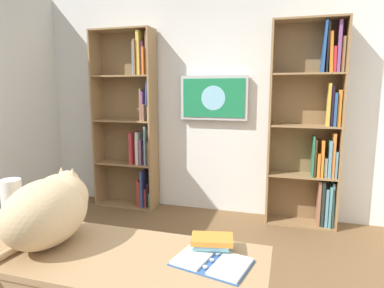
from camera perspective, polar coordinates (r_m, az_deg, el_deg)
name	(u,v)px	position (r m, az deg, el deg)	size (l,w,h in m)	color
wall_back	(211,103)	(4.06, 3.40, 7.10)	(4.52, 0.06, 2.70)	silver
bookshelf_left	(314,129)	(3.82, 20.41, 2.45)	(0.76, 0.28, 2.24)	#937047
bookshelf_right	(133,122)	(4.26, -10.29, 3.75)	(0.80, 0.28, 2.24)	#937047
wall_mounted_tv	(214,98)	(3.97, 3.82, 7.98)	(0.81, 0.07, 0.53)	#B7B7BC
desk	(100,276)	(1.75, -15.63, -21.21)	(1.57, 0.57, 0.74)	#A37F56
cat	(51,208)	(1.82, -23.34, -10.15)	(0.33, 0.63, 0.36)	#D1B284
open_binder	(212,262)	(1.56, 3.44, -19.75)	(0.37, 0.29, 0.02)	#335999
paper_towel_roll	(12,203)	(2.14, -28.75, -8.95)	(0.11, 0.11, 0.27)	white
desk_book_stack	(212,243)	(1.65, 3.50, -16.84)	(0.22, 0.16, 0.07)	#6699A8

